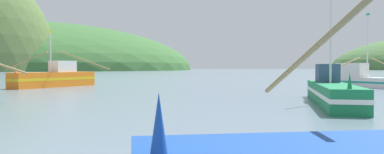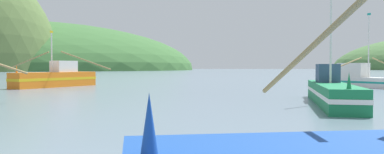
# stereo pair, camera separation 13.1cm
# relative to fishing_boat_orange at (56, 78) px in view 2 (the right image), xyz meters

# --- Properties ---
(hill_far_center) EXTENTS (197.20, 157.76, 52.07)m
(hill_far_center) POSITION_rel_fishing_boat_orange_xyz_m (-100.05, 173.01, -0.91)
(hill_far_center) COLOR #386633
(hill_far_center) RESTS_ON ground
(fishing_boat_orange) EXTENTS (13.01, 9.49, 5.51)m
(fishing_boat_orange) POSITION_rel_fishing_boat_orange_xyz_m (0.00, 0.00, 0.00)
(fishing_boat_orange) COLOR orange
(fishing_boat_orange) RESTS_ON ground
(fishing_boat_green) EXTENTS (3.08, 11.72, 6.61)m
(fishing_boat_green) POSITION_rel_fishing_boat_orange_xyz_m (22.56, -16.24, -0.23)
(fishing_boat_green) COLOR #197A47
(fishing_boat_green) RESTS_ON ground
(fishing_boat_white) EXTENTS (10.82, 9.12, 7.07)m
(fishing_boat_white) POSITION_rel_fishing_boat_orange_xyz_m (29.92, 1.30, -0.13)
(fishing_boat_white) COLOR white
(fishing_boat_white) RESTS_ON ground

